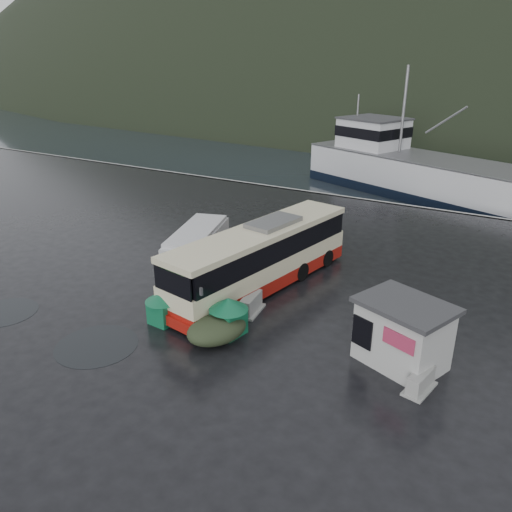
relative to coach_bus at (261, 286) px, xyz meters
The scene contains 13 objects.
ground 3.24m from the coach_bus, 132.31° to the right, with size 160.00×160.00×0.00m, color black.
harbor_water 107.63m from the coach_bus, 91.16° to the left, with size 300.00×180.00×0.02m, color black.
quay_edge 17.74m from the coach_bus, 97.06° to the left, with size 160.00×0.60×1.50m, color #999993.
coach_bus is the anchor object (origin of this frame).
white_van 3.76m from the coach_bus, behind, with size 1.92×5.57×2.32m, color silver, non-canonical shape.
waste_bin_left 5.40m from the coach_bus, 109.25° to the right, with size 1.04×1.04×1.45m, color #11613C, non-canonical shape.
waste_bin_right 4.59m from the coach_bus, 76.56° to the right, with size 1.13×1.13×1.58m, color #11613C, non-canonical shape.
dome_tent 5.24m from the coach_bus, 79.51° to the right, with size 1.80×2.52×0.99m, color #2D3721, non-canonical shape.
ticket_kiosk 8.17m from the coach_bus, 22.15° to the right, with size 3.14×2.38×2.45m, color beige, non-canonical shape.
jersey_barrier_a 2.64m from the coach_bus, 69.89° to the right, with size 0.79×1.58×0.79m, color #999993, non-canonical shape.
jersey_barrier_b 9.61m from the coach_bus, 26.70° to the right, with size 0.70×1.41×0.70m, color #999993, non-canonical shape.
fishing_trawler 26.43m from the coach_bus, 85.86° to the left, with size 27.73×6.07×11.09m, color silver, non-canonical shape.
puddles 9.44m from the coach_bus, 123.47° to the right, with size 8.46×3.17×0.01m.
Camera 1 is at (13.00, -16.61, 10.45)m, focal length 35.00 mm.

